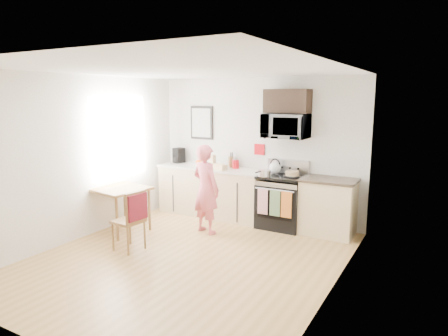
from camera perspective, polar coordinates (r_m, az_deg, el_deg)
The scene contains 28 objects.
floor at distance 5.78m, azimuth -5.25°, elevation -12.80°, with size 4.60×4.60×0.00m, color #A2793F.
back_wall at distance 7.40m, azimuth 4.78°, elevation 2.70°, with size 4.00×0.04×2.60m, color beige.
front_wall at distance 3.81m, azimuth -25.73°, elevation -5.31°, with size 4.00×0.04×2.60m, color beige.
left_wall at distance 6.75m, azimuth -19.55°, elevation 1.44°, with size 0.04×4.60×2.60m, color beige.
right_wall at distance 4.59m, azimuth 15.49°, elevation -2.17°, with size 0.04×4.60×2.60m, color beige.
ceiling at distance 5.34m, azimuth -5.71°, elevation 13.84°, with size 4.00×4.60×0.04m, color white.
window at distance 7.24m, azimuth -14.70°, elevation 4.24°, with size 0.06×1.40×1.50m.
cabinet_left at distance 7.66m, azimuth -1.72°, elevation -3.48°, with size 2.10×0.60×0.90m, color #DBBA8C.
countertop_left at distance 7.56m, azimuth -1.74°, elevation -0.02°, with size 2.14×0.64×0.04m, color beige.
cabinet_right at distance 6.81m, azimuth 14.63°, elevation -5.54°, with size 0.84×0.60×0.90m, color #DBBA8C.
countertop_right at distance 6.70m, azimuth 14.81°, elevation -1.66°, with size 0.88×0.64×0.04m, color black.
range at distance 7.03m, azimuth 8.25°, elevation -4.94°, with size 0.76×0.70×1.16m.
microwave at distance 6.91m, azimuth 8.84°, elevation 5.93°, with size 0.76×0.51×0.42m, color #BABABF.
upper_cabinet at distance 6.93m, azimuth 9.07°, elevation 9.42°, with size 0.76×0.35×0.40m, color black.
wall_art at distance 7.91m, azimuth -3.22°, elevation 6.47°, with size 0.50×0.04×0.65m.
wall_trivet at distance 7.36m, azimuth 5.08°, elevation 2.66°, with size 0.20×0.02×0.20m, color #A90E15.
person at distance 6.62m, azimuth -2.61°, elevation -3.02°, with size 0.54×0.36×1.49m, color #E13D4D.
dining_table at distance 6.91m, azimuth -14.59°, elevation -3.46°, with size 0.80×0.80×0.75m.
chair at distance 5.97m, azimuth -12.75°, elevation -6.31°, with size 0.46×0.42×0.91m.
knife_block at distance 7.55m, azimuth 1.03°, elevation 0.87°, with size 0.09×0.12×0.19m, color brown.
utensil_crock at distance 7.40m, azimuth 1.67°, elevation 1.11°, with size 0.13×0.13×0.38m.
fruit_bowl at distance 7.74m, azimuth -3.67°, elevation 0.68°, with size 0.30×0.30×0.11m.
milk_carton at distance 7.54m, azimuth -1.62°, elevation 1.00°, with size 0.09×0.09×0.23m, color tan.
coffee_maker at distance 8.10m, azimuth -6.50°, elevation 1.74°, with size 0.21×0.27×0.30m.
bread_bag at distance 7.29m, azimuth -0.63°, elevation 0.17°, with size 0.28×0.13×0.10m, color tan.
cake at distance 6.83m, azimuth 9.72°, elevation -0.84°, with size 0.28×0.28×0.09m.
kettle at distance 7.02m, azimuth 7.31°, elevation 0.11°, with size 0.21×0.21×0.27m.
pot at distance 6.79m, azimuth 5.75°, elevation -0.71°, with size 0.21×0.36×0.11m.
Camera 1 is at (3.06, -4.37, 2.25)m, focal length 32.00 mm.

